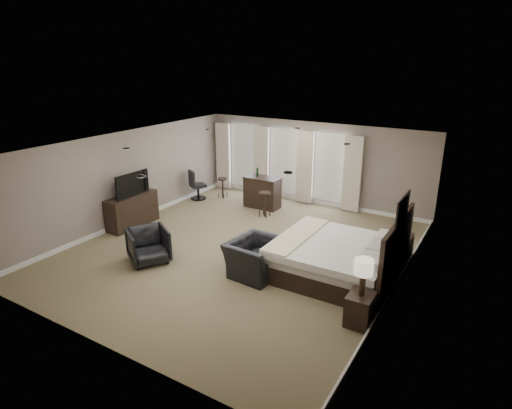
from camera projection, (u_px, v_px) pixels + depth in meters
The scene contains 16 objects.
room at pixel (240, 200), 10.08m from camera, with size 7.60×8.60×2.64m.
window_bay at pixel (283, 163), 13.92m from camera, with size 5.25×0.20×2.30m.
bed at pixel (342, 244), 8.97m from camera, with size 2.43×2.32×1.55m, color silver.
nightstand_near at pixel (360, 309), 7.52m from camera, with size 0.43×0.53×0.58m, color black.
nightstand_far at pixel (400, 248), 9.86m from camera, with size 0.48×0.58×0.64m, color black.
lamp_near at pixel (363, 278), 7.31m from camera, with size 0.33×0.33×0.68m, color beige.
lamp_far at pixel (403, 221), 9.64m from camera, with size 0.33×0.33×0.69m, color beige.
wall_art at pixel (402, 210), 8.10m from camera, with size 0.04×0.96×0.56m, color slate.
dresser at pixel (132, 211), 11.87m from camera, with size 0.50×1.55×0.90m, color black.
tv at pixel (130, 193), 11.69m from camera, with size 1.13×0.65×0.15m, color black.
armchair_near at pixel (256, 252), 9.20m from camera, with size 1.19×0.77×1.04m, color black.
armchair_far at pixel (148, 244), 9.77m from camera, with size 0.86×0.80×0.88m, color black.
bar_counter at pixel (262, 192), 13.33m from camera, with size 1.13×0.59×0.98m, color black.
bar_stool_left at pixel (223, 188), 14.30m from camera, with size 0.32×0.32×0.67m, color black.
bar_stool_right at pixel (265, 204), 12.58m from camera, with size 0.36×0.36×0.75m, color black.
desk_chair at pixel (198, 185), 14.09m from camera, with size 0.51×0.51×1.00m, color black.
Camera 1 is at (5.25, -7.99, 4.50)m, focal length 30.00 mm.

